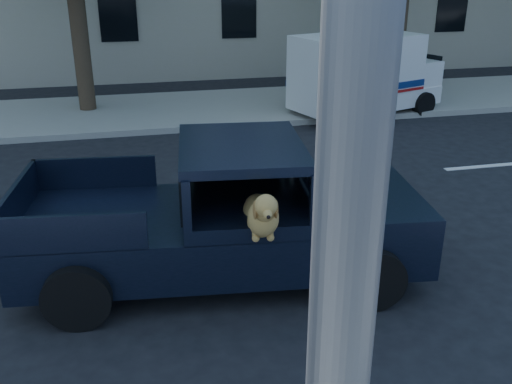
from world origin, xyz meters
TOP-DOWN VIEW (x-y plane):
  - ground at (0.00, 0.00)m, footprint 120.00×120.00m
  - far_sidewalk at (0.00, 9.20)m, footprint 60.00×4.00m
  - lane_stripes at (2.00, 3.40)m, footprint 21.60×0.14m
  - pickup_truck at (-1.94, 0.38)m, footprint 5.33×2.91m
  - mail_truck at (3.18, 7.74)m, footprint 4.29×3.01m

SIDE VIEW (x-z plane):
  - ground at x=0.00m, z-range 0.00..0.00m
  - lane_stripes at x=2.00m, z-range 0.00..0.01m
  - far_sidewalk at x=0.00m, z-range 0.00..0.15m
  - pickup_truck at x=-1.94m, z-range -0.30..1.54m
  - mail_truck at x=3.18m, z-range -0.14..2.02m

